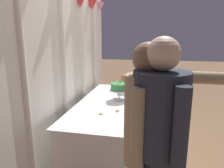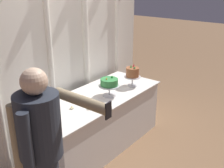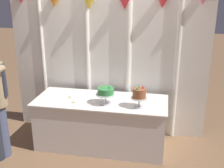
{
  "view_description": "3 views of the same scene",
  "coord_description": "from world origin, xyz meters",
  "px_view_note": "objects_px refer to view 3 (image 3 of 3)",
  "views": [
    {
      "loc": [
        -2.59,
        -0.48,
        1.61
      ],
      "look_at": [
        0.29,
        0.12,
        0.93
      ],
      "focal_mm": 32.92,
      "sensor_mm": 36.0,
      "label": 1
    },
    {
      "loc": [
        -2.48,
        -2.08,
        2.2
      ],
      "look_at": [
        0.27,
        0.07,
        0.84
      ],
      "focal_mm": 44.22,
      "sensor_mm": 36.0,
      "label": 2
    },
    {
      "loc": [
        0.87,
        -3.59,
        2.31
      ],
      "look_at": [
        0.16,
        0.16,
        0.99
      ],
      "focal_mm": 44.75,
      "sensor_mm": 36.0,
      "label": 3
    }
  ],
  "objects_px": {
    "tealight_far_left": "(70,97)",
    "tealight_near_left": "(74,102)",
    "cake_display_nearleft": "(106,92)",
    "cake_display_nearright": "(139,94)",
    "cake_table": "(101,123)"
  },
  "relations": [
    {
      "from": "cake_display_nearright",
      "to": "cake_table",
      "type": "bearing_deg",
      "value": 164.62
    },
    {
      "from": "cake_display_nearleft",
      "to": "tealight_far_left",
      "type": "distance_m",
      "value": 0.6
    },
    {
      "from": "cake_table",
      "to": "tealight_far_left",
      "type": "height_order",
      "value": "tealight_far_left"
    },
    {
      "from": "cake_display_nearleft",
      "to": "cake_display_nearright",
      "type": "height_order",
      "value": "cake_display_nearright"
    },
    {
      "from": "cake_display_nearleft",
      "to": "tealight_far_left",
      "type": "relative_size",
      "value": 5.65
    },
    {
      "from": "cake_display_nearleft",
      "to": "cake_display_nearright",
      "type": "bearing_deg",
      "value": -4.72
    },
    {
      "from": "tealight_far_left",
      "to": "tealight_near_left",
      "type": "relative_size",
      "value": 1.05
    },
    {
      "from": "tealight_near_left",
      "to": "cake_display_nearright",
      "type": "bearing_deg",
      "value": 1.23
    },
    {
      "from": "cake_table",
      "to": "tealight_near_left",
      "type": "height_order",
      "value": "tealight_near_left"
    },
    {
      "from": "cake_display_nearleft",
      "to": "tealight_near_left",
      "type": "height_order",
      "value": "cake_display_nearleft"
    },
    {
      "from": "cake_display_nearright",
      "to": "tealight_near_left",
      "type": "height_order",
      "value": "cake_display_nearright"
    },
    {
      "from": "cake_display_nearright",
      "to": "tealight_far_left",
      "type": "height_order",
      "value": "cake_display_nearright"
    },
    {
      "from": "cake_table",
      "to": "tealight_far_left",
      "type": "relative_size",
      "value": 39.2
    },
    {
      "from": "cake_table",
      "to": "cake_display_nearright",
      "type": "bearing_deg",
      "value": -15.38
    },
    {
      "from": "cake_display_nearright",
      "to": "tealight_far_left",
      "type": "bearing_deg",
      "value": 171.8
    }
  ]
}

